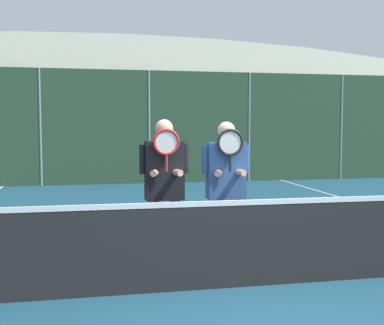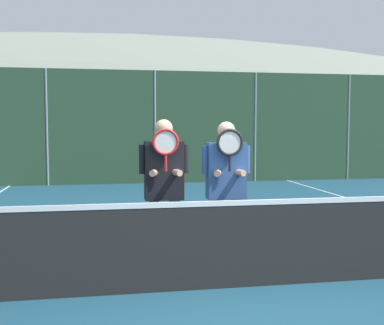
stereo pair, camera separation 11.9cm
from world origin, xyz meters
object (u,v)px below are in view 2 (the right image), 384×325
object	(u,v)px
player_leftmost	(164,182)
car_left_of_center	(156,149)
player_center_left	(226,181)
car_center	(285,147)
car_far_left	(19,151)

from	to	relation	value
player_leftmost	car_left_of_center	size ratio (longest dim) A/B	0.43
player_center_left	car_center	world-z (taller)	car_center
car_center	car_far_left	bearing A→B (deg)	-179.57
car_far_left	player_leftmost	bearing A→B (deg)	-73.30
player_center_left	car_far_left	distance (m)	13.47
player_leftmost	car_center	size ratio (longest dim) A/B	0.40
car_left_of_center	car_center	distance (m)	5.21
car_far_left	car_left_of_center	bearing A→B (deg)	3.05
player_center_left	car_left_of_center	size ratio (longest dim) A/B	0.43
player_center_left	car_far_left	xyz separation A→B (m)	(-4.57, 12.67, -0.21)
player_leftmost	car_center	xyz separation A→B (m)	(6.45, 12.76, -0.16)
car_far_left	player_center_left	bearing A→B (deg)	-70.15
car_far_left	car_center	world-z (taller)	car_center
player_leftmost	player_center_left	world-z (taller)	player_leftmost
car_left_of_center	car_center	xyz separation A→B (m)	(5.21, -0.19, 0.05)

